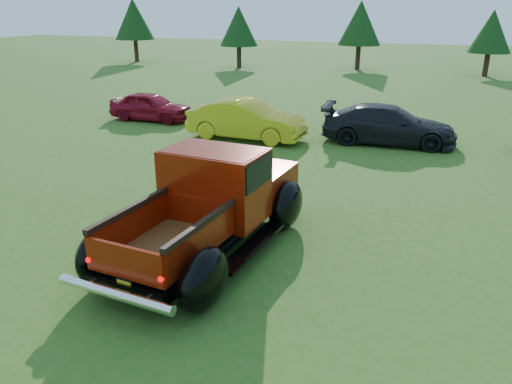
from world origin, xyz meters
TOP-DOWN VIEW (x-y plane):
  - ground at (0.00, 0.00)m, footprint 120.00×120.00m
  - tree_far_west at (-22.00, 30.00)m, footprint 3.33×3.33m
  - tree_west at (-12.00, 29.00)m, footprint 2.94×2.94m
  - tree_mid_left at (-3.00, 31.00)m, footprint 3.20×3.20m
  - tree_mid_right at (6.00, 30.00)m, footprint 2.82×2.82m
  - pickup_truck at (-1.00, -0.10)m, footprint 3.03×5.68m
  - show_car_red at (-8.50, 9.82)m, footprint 3.55×1.45m
  - show_car_yellow at (-3.50, 8.24)m, footprint 4.42×1.72m
  - show_car_grey at (1.50, 9.37)m, footprint 4.76×2.10m

SIDE VIEW (x-z plane):
  - ground at x=0.00m, z-range 0.00..0.00m
  - show_car_red at x=-8.50m, z-range 0.00..1.21m
  - show_car_grey at x=1.50m, z-range 0.00..1.36m
  - show_car_yellow at x=-3.50m, z-range 0.00..1.43m
  - pickup_truck at x=-1.00m, z-range -0.05..1.99m
  - tree_mid_right at x=6.00m, z-range 0.77..5.17m
  - tree_west at x=-12.00m, z-range 0.81..5.41m
  - tree_mid_left at x=-3.00m, z-range 0.88..5.88m
  - tree_far_west at x=-22.00m, z-range 0.92..6.12m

